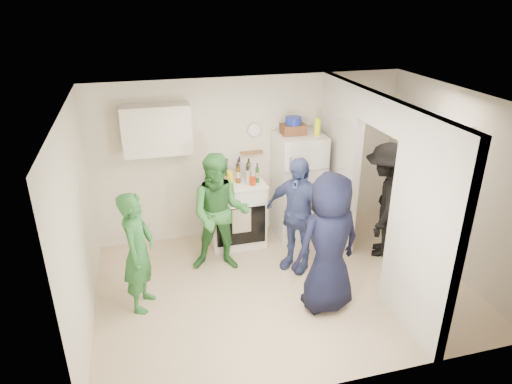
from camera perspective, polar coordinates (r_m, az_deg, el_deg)
floor at (r=6.24m, az=3.35°, el=-11.76°), size 4.80×4.80×0.00m
wall_back at (r=7.11m, az=-0.67°, el=4.34°), size 4.80×0.00×4.80m
wall_front at (r=4.24m, az=11.03°, el=-10.84°), size 4.80×0.00×4.80m
wall_left at (r=5.40m, az=-21.34°, el=-4.05°), size 0.00×3.40×3.40m
wall_right at (r=6.71m, az=23.49°, el=1.05°), size 0.00×3.40×3.40m
ceiling at (r=5.19m, az=4.02°, el=11.25°), size 4.80×4.80×0.00m
partition_pier_back at (r=6.97m, az=10.20°, el=3.53°), size 0.12×1.20×2.50m
partition_pier_front at (r=5.24m, az=20.17°, el=-4.77°), size 0.12×1.20×2.50m
partition_header at (r=5.73m, az=15.56°, el=9.60°), size 0.12×1.00×0.40m
stove at (r=7.04m, az=-2.54°, el=-2.48°), size 0.85×0.71×1.01m
upper_cabinet at (r=6.56m, az=-12.33°, el=7.61°), size 0.95×0.34×0.70m
fridge at (r=7.13m, az=5.32°, el=0.72°), size 0.69×0.67×1.67m
wicker_basket at (r=6.83m, az=4.67°, el=7.83°), size 0.35×0.25×0.15m
blue_bowl at (r=6.80m, az=4.71°, el=8.88°), size 0.24×0.24×0.11m
yellow_cup_stack_top at (r=6.80m, az=7.68°, el=8.04°), size 0.09×0.09×0.25m
wall_clock at (r=6.96m, az=-0.24°, el=7.81°), size 0.22×0.02×0.22m
spice_shelf at (r=7.03m, az=-0.57°, el=4.98°), size 0.35×0.08×0.03m
nook_window at (r=6.72m, az=22.90°, el=4.82°), size 0.03×0.70×0.80m
nook_window_frame at (r=6.71m, az=22.80°, el=4.82°), size 0.04×0.76×0.86m
nook_valance at (r=6.60m, az=23.11°, el=7.67°), size 0.04×0.82×0.18m
yellow_cup_stack_stove at (r=6.56m, az=-3.24°, el=1.52°), size 0.09×0.09×0.25m
red_cup at (r=6.67m, az=-0.40°, el=1.36°), size 0.09×0.09×0.12m
person_green_left at (r=5.67m, az=-14.50°, el=-7.27°), size 0.54×0.65×1.54m
person_green_center at (r=6.22m, az=-4.52°, el=-2.74°), size 0.96×0.83×1.70m
person_denim at (r=6.25m, az=5.15°, el=-2.84°), size 0.94×1.00×1.66m
person_navy at (r=5.50m, az=9.08°, el=-6.41°), size 0.96×0.72×1.77m
person_nook at (r=6.83m, az=15.73°, el=-1.05°), size 1.13×1.27×1.71m
bottle_a at (r=6.81m, az=-5.25°, el=2.64°), size 0.07×0.07×0.31m
bottle_b at (r=6.69m, az=-3.93°, el=2.03°), size 0.08×0.08×0.26m
bottle_c at (r=6.89m, az=-3.63°, el=2.94°), size 0.07×0.07×0.32m
bottle_d at (r=6.72m, az=-2.26°, el=2.46°), size 0.07×0.07×0.33m
bottle_e at (r=6.93m, az=-2.08°, el=3.15°), size 0.08×0.08×0.32m
bottle_f at (r=6.82m, az=-1.03°, el=2.66°), size 0.06×0.06×0.29m
bottle_g at (r=6.96m, az=-0.91°, el=3.08°), size 0.08×0.08×0.29m
bottle_h at (r=6.62m, az=-5.01°, el=1.91°), size 0.06×0.06×0.30m
bottle_i at (r=6.87m, az=-2.29°, el=2.89°), size 0.06×0.06×0.31m
bottle_j at (r=6.73m, az=0.15°, el=2.42°), size 0.06×0.06×0.30m
bottle_k at (r=6.79m, az=-4.45°, el=2.34°), size 0.07×0.07×0.25m
bottle_l at (r=6.66m, az=-1.03°, el=2.11°), size 0.06×0.06×0.29m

